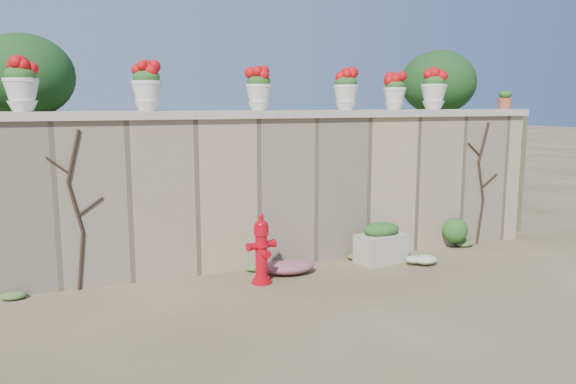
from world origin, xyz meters
name	(u,v)px	position (x,y,z in m)	size (l,w,h in m)	color
ground	(343,303)	(0.00, 0.00, 0.00)	(80.00, 80.00, 0.00)	brown
stone_wall	(283,191)	(0.00, 1.80, 1.00)	(8.00, 0.40, 2.00)	tan
wall_cap	(283,114)	(0.00, 1.80, 2.05)	(8.10, 0.52, 0.10)	#C0B5A3
raised_fill	(221,167)	(0.00, 5.00, 1.00)	(9.00, 6.00, 2.00)	#384C23
back_shrub_left	(24,76)	(-3.20, 3.00, 2.55)	(1.30, 1.30, 1.10)	#143814
back_shrub_right	(438,83)	(3.40, 3.00, 2.55)	(1.30, 1.30, 1.10)	#143814
vine_left	(77,208)	(-2.67, 1.58, 0.99)	(0.60, 0.04, 1.91)	black
vine_right	(482,182)	(3.23, 1.58, 0.99)	(0.60, 0.04, 1.91)	black
fire_hydrant	(261,249)	(-0.60, 1.00, 0.44)	(0.38, 0.27, 0.87)	#BE0714
planter_box	(381,244)	(1.25, 1.26, 0.26)	(0.74, 0.51, 0.57)	#C0B5A3
green_shrub	(458,227)	(2.77, 1.52, 0.32)	(0.67, 0.61, 0.64)	#1E5119
magenta_clump	(278,265)	(-0.27, 1.31, 0.11)	(0.84, 0.56, 0.22)	#C62777
white_flowers	(421,259)	(1.69, 0.93, 0.09)	(0.50, 0.40, 0.18)	white
urn_pot_0	(21,85)	(-3.17, 1.80, 2.40)	(0.39, 0.39, 0.61)	silver
urn_pot_1	(147,87)	(-1.78, 1.80, 2.39)	(0.38, 0.38, 0.59)	silver
urn_pot_2	(259,90)	(-0.34, 1.80, 2.37)	(0.35, 0.35, 0.55)	silver
urn_pot_3	(346,90)	(0.95, 1.80, 2.38)	(0.36, 0.36, 0.56)	silver
urn_pot_4	(395,92)	(1.74, 1.80, 2.36)	(0.33, 0.33, 0.52)	silver
urn_pot_5	(434,89)	(2.43, 1.80, 2.40)	(0.39, 0.39, 0.60)	silver
terracotta_pot	(505,101)	(3.80, 1.80, 2.23)	(0.24, 0.24, 0.29)	#B15536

